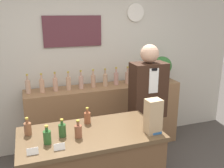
% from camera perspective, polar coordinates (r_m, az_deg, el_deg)
% --- Properties ---
extents(back_wall, '(5.20, 0.09, 2.70)m').
position_cam_1_polar(back_wall, '(3.76, -6.50, 5.54)').
color(back_wall, beige).
rests_on(back_wall, ground_plane).
extents(back_shelf, '(2.30, 0.42, 1.00)m').
position_cam_1_polar(back_shelf, '(3.83, -1.54, -7.63)').
color(back_shelf, '#8E6642').
rests_on(back_shelf, ground_plane).
extents(shopkeeper, '(0.42, 0.27, 1.68)m').
position_cam_1_polar(shopkeeper, '(3.20, 8.04, -6.16)').
color(shopkeeper, '#331E14').
rests_on(shopkeeper, ground_plane).
extents(potted_plant, '(0.30, 0.30, 0.38)m').
position_cam_1_polar(potted_plant, '(3.97, 11.37, 3.71)').
color(potted_plant, '#9E998E').
rests_on(potted_plant, back_shelf).
extents(paper_bag, '(0.15, 0.12, 0.32)m').
position_cam_1_polar(paper_bag, '(2.33, 9.39, -7.28)').
color(paper_bag, tan).
rests_on(paper_bag, display_counter).
extents(tape_dispenser, '(0.09, 0.06, 0.07)m').
position_cam_1_polar(tape_dispenser, '(2.37, 10.09, -10.53)').
color(tape_dispenser, '#2D66A8').
rests_on(tape_dispenser, display_counter).
extents(price_card_left, '(0.09, 0.02, 0.06)m').
position_cam_1_polar(price_card_left, '(2.12, -17.72, -14.47)').
color(price_card_left, white).
rests_on(price_card_left, display_counter).
extents(price_card_right, '(0.09, 0.02, 0.06)m').
position_cam_1_polar(price_card_right, '(2.13, -11.94, -13.87)').
color(price_card_right, white).
rests_on(price_card_right, display_counter).
extents(counter_bottle_0, '(0.07, 0.07, 0.17)m').
position_cam_1_polar(counter_bottle_0, '(2.42, -18.71, -9.58)').
color(counter_bottle_0, brown).
rests_on(counter_bottle_0, display_counter).
extents(counter_bottle_1, '(0.07, 0.07, 0.17)m').
position_cam_1_polar(counter_bottle_1, '(2.22, -14.61, -11.58)').
color(counter_bottle_1, '#2A5A27').
rests_on(counter_bottle_1, display_counter).
extents(counter_bottle_2, '(0.07, 0.07, 0.17)m').
position_cam_1_polar(counter_bottle_2, '(2.31, -11.30, -10.24)').
color(counter_bottle_2, '#2C5528').
rests_on(counter_bottle_2, display_counter).
extents(counter_bottle_3, '(0.07, 0.07, 0.17)m').
position_cam_1_polar(counter_bottle_3, '(2.27, -7.72, -10.58)').
color(counter_bottle_3, brown).
rests_on(counter_bottle_3, display_counter).
extents(counter_bottle_4, '(0.07, 0.07, 0.17)m').
position_cam_1_polar(counter_bottle_4, '(2.53, -5.66, -7.61)').
color(counter_bottle_4, brown).
rests_on(counter_bottle_4, display_counter).
extents(shelf_bottle_0, '(0.07, 0.07, 0.27)m').
position_cam_1_polar(shelf_bottle_0, '(3.49, -18.66, -0.47)').
color(shelf_bottle_0, tan).
rests_on(shelf_bottle_0, back_shelf).
extents(shelf_bottle_1, '(0.07, 0.07, 0.27)m').
position_cam_1_polar(shelf_bottle_1, '(3.47, -15.72, -0.29)').
color(shelf_bottle_1, tan).
rests_on(shelf_bottle_1, back_shelf).
extents(shelf_bottle_2, '(0.07, 0.07, 0.27)m').
position_cam_1_polar(shelf_bottle_2, '(3.49, -12.83, 0.03)').
color(shelf_bottle_2, tan).
rests_on(shelf_bottle_2, back_shelf).
extents(shelf_bottle_3, '(0.07, 0.07, 0.27)m').
position_cam_1_polar(shelf_bottle_3, '(3.50, -9.90, 0.22)').
color(shelf_bottle_3, tan).
rests_on(shelf_bottle_3, back_shelf).
extents(shelf_bottle_4, '(0.07, 0.07, 0.27)m').
position_cam_1_polar(shelf_bottle_4, '(3.54, -7.09, 0.52)').
color(shelf_bottle_4, tan).
rests_on(shelf_bottle_4, back_shelf).
extents(shelf_bottle_5, '(0.07, 0.07, 0.27)m').
position_cam_1_polar(shelf_bottle_5, '(3.58, -4.31, 0.79)').
color(shelf_bottle_5, tan).
rests_on(shelf_bottle_5, back_shelf).
extents(shelf_bottle_6, '(0.07, 0.07, 0.27)m').
position_cam_1_polar(shelf_bottle_6, '(3.62, -1.56, 1.01)').
color(shelf_bottle_6, tan).
rests_on(shelf_bottle_6, back_shelf).
extents(shelf_bottle_7, '(0.07, 0.07, 0.27)m').
position_cam_1_polar(shelf_bottle_7, '(3.70, 0.96, 1.34)').
color(shelf_bottle_7, tan).
rests_on(shelf_bottle_7, back_shelf).
extents(shelf_bottle_8, '(0.07, 0.07, 0.27)m').
position_cam_1_polar(shelf_bottle_8, '(3.76, 3.54, 1.55)').
color(shelf_bottle_8, tan).
rests_on(shelf_bottle_8, back_shelf).
extents(shelf_bottle_9, '(0.07, 0.07, 0.27)m').
position_cam_1_polar(shelf_bottle_9, '(3.83, 6.01, 1.76)').
color(shelf_bottle_9, tan).
rests_on(shelf_bottle_9, back_shelf).
extents(shelf_bottle_10, '(0.07, 0.07, 0.27)m').
position_cam_1_polar(shelf_bottle_10, '(3.89, 8.52, 1.89)').
color(shelf_bottle_10, tan).
rests_on(shelf_bottle_10, back_shelf).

